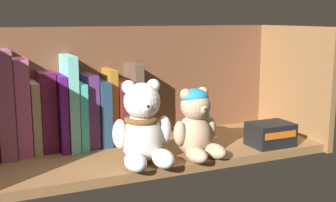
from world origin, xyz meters
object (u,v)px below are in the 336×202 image
at_px(book_1, 4,102).
at_px(teddy_bear_smaller, 196,124).
at_px(book_6, 68,101).
at_px(book_12, 133,101).
at_px(pillar_candle, 198,126).
at_px(book_4, 46,110).
at_px(small_product_box, 270,134).
at_px(book_10, 109,106).
at_px(teddy_bear_larger, 143,128).
at_px(book_5, 59,111).
at_px(book_9, 100,112).
at_px(book_7, 78,113).
at_px(book_11, 121,110).
at_px(book_3, 34,116).
at_px(book_8, 88,109).
at_px(book_2, 20,106).

relative_size(book_1, teddy_bear_smaller, 1.54).
distance_m(book_1, book_6, 0.14).
distance_m(book_12, pillar_candle, 0.17).
bearing_deg(teddy_bear_smaller, pillar_candle, 59.69).
height_order(book_4, small_product_box, book_4).
height_order(book_1, book_10, book_1).
distance_m(teddy_bear_larger, small_product_box, 0.33).
bearing_deg(book_5, pillar_candle, -12.64).
bearing_deg(book_5, book_9, 0.00).
xyz_separation_m(book_7, book_11, (0.11, 0.00, -0.00)).
relative_size(book_9, book_10, 0.86).
height_order(book_6, small_product_box, book_6).
height_order(book_7, teddy_bear_smaller, book_7).
bearing_deg(book_11, small_product_box, -32.13).
height_order(book_3, teddy_bear_smaller, book_3).
xyz_separation_m(book_5, teddy_bear_smaller, (0.26, -0.19, -0.02)).
height_order(book_8, book_11, book_8).
xyz_separation_m(book_4, book_10, (0.15, 0.00, -0.00)).
relative_size(book_6, small_product_box, 2.16).
distance_m(book_9, book_10, 0.03).
xyz_separation_m(teddy_bear_smaller, small_product_box, (0.20, 0.00, -0.04)).
bearing_deg(book_9, book_1, -180.00).
distance_m(book_9, teddy_bear_larger, 0.19).
relative_size(book_7, book_8, 0.91).
distance_m(book_5, book_11, 0.15).
height_order(book_1, teddy_bear_smaller, book_1).
bearing_deg(book_6, pillar_candle, -13.52).
xyz_separation_m(book_2, book_5, (0.08, -0.00, -0.02)).
bearing_deg(book_12, book_1, -180.00).
bearing_deg(book_4, book_6, 0.00).
height_order(book_2, book_12, book_2).
bearing_deg(teddy_bear_larger, book_4, 130.62).
xyz_separation_m(book_4, teddy_bear_smaller, (0.28, -0.19, -0.02)).
bearing_deg(book_2, pillar_candle, -10.12).
distance_m(book_2, teddy_bear_larger, 0.29).
xyz_separation_m(book_5, book_8, (0.07, 0.00, -0.00)).
distance_m(book_11, book_12, 0.04).
distance_m(book_10, pillar_candle, 0.22).
bearing_deg(book_6, teddy_bear_smaller, -39.42).
relative_size(book_2, teddy_bear_smaller, 1.41).
distance_m(book_5, book_10, 0.12).
distance_m(book_3, book_11, 0.21).
relative_size(book_2, book_11, 1.40).
bearing_deg(pillar_candle, teddy_bear_larger, -148.75).
distance_m(book_1, book_5, 0.12).
bearing_deg(book_4, book_12, 0.00).
relative_size(book_9, teddy_bear_larger, 0.88).
height_order(book_10, teddy_bear_larger, book_10).
height_order(book_3, book_11, book_3).
bearing_deg(book_9, book_11, -0.00).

